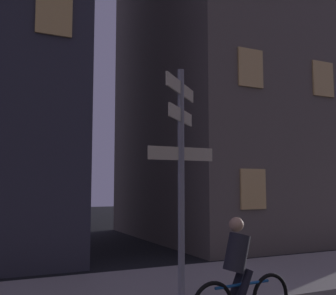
# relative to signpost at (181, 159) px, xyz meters

# --- Properties ---
(sidewalk_kerb) EXTENTS (40.00, 3.31, 0.14)m
(sidewalk_kerb) POSITION_rel_signpost_xyz_m (0.55, 0.95, -2.49)
(sidewalk_kerb) COLOR #9E9991
(sidewalk_kerb) RESTS_ON ground_plane
(signpost) EXTENTS (1.30, 1.10, 4.08)m
(signpost) POSITION_rel_signpost_xyz_m (0.00, 0.00, 0.00)
(signpost) COLOR gray
(signpost) RESTS_ON sidewalk_kerb
(cyclist) EXTENTS (1.82, 0.35, 1.61)m
(cyclist) POSITION_rel_signpost_xyz_m (0.31, -1.32, -1.82)
(cyclist) COLOR black
(cyclist) RESTS_ON ground_plane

